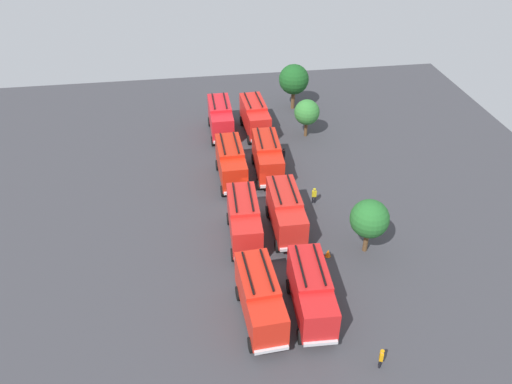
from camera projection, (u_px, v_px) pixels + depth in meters
The scene contains 16 objects.
ground_plane at pixel (256, 204), 48.91m from camera, with size 65.50×65.50×0.00m, color #38383D.
fire_truck_0 at pixel (221, 117), 59.28m from camera, with size 7.20×2.75×3.88m.
fire_truck_1 at pixel (231, 162), 51.09m from camera, with size 7.24×2.85×3.88m.
fire_truck_2 at pixel (244, 219), 43.46m from camera, with size 7.28×2.95×3.88m.
fire_truck_3 at pixel (260, 298), 36.02m from camera, with size 7.33×3.09×3.88m.
fire_truck_4 at pixel (255, 116), 59.55m from camera, with size 7.31×3.03×3.88m.
fire_truck_5 at pixel (267, 156), 52.02m from camera, with size 7.28×2.95×3.88m.
fire_truck_6 at pixel (286, 211), 44.39m from camera, with size 7.22×2.80×3.88m.
fire_truck_7 at pixel (311, 292), 36.52m from camera, with size 7.30×3.01×3.88m.
firefighter_0 at pixel (381, 358), 33.36m from camera, with size 0.48×0.38×1.61m.
firefighter_1 at pixel (284, 155), 54.69m from camera, with size 0.42×0.27×1.67m.
firefighter_2 at pixel (314, 195), 48.54m from camera, with size 0.29×0.44×1.63m.
tree_0 at pixel (294, 80), 63.99m from camera, with size 3.80×3.80×5.89m.
tree_1 at pixel (307, 112), 58.34m from camera, with size 2.95×2.95×4.57m.
tree_2 at pixel (370, 219), 41.47m from camera, with size 3.26×3.26×5.06m.
traffic_cone_0 at pixel (328, 253), 42.59m from camera, with size 0.50×0.50×0.72m, color #F2600C.
Camera 1 is at (38.93, -5.84, 29.06)m, focal length 35.41 mm.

